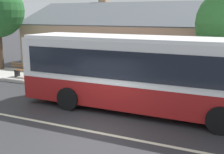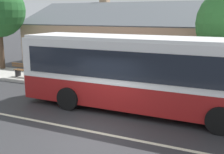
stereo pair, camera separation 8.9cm
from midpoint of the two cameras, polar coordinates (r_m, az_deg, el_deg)
The scene contains 6 objects.
ground_plane at distance 10.21m, azimuth -4.97°, elevation -10.88°, with size 300.00×300.00×0.00m, color #2D2D30.
sidewalk_far at distance 15.40m, azimuth 6.04°, elevation -2.49°, with size 60.00×3.00×0.15m, color #ADAAA3.
lane_divider_stripe at distance 10.21m, azimuth -4.97°, elevation -10.86°, with size 60.00×0.16×0.01m, color beige.
community_building at distance 22.46m, azimuth 10.13°, elevation 6.52°, with size 20.92×9.36×6.08m.
transit_bus at distance 11.87m, azimuth 5.98°, elevation 1.05°, with size 10.67×2.80×3.17m.
bench_by_building at distance 18.54m, azimuth -17.35°, elevation 1.17°, with size 1.82×0.51×0.94m.
Camera 1 is at (4.62, -8.15, 4.05)m, focal length 45.00 mm.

